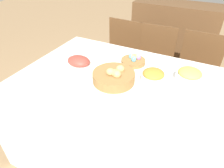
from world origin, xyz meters
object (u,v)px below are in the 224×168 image
pineapple_bowl (189,76)px  fork (69,106)px  chair_far_right (195,73)px  chair_far_center (152,63)px  carrot_bowl (153,76)px  dinner_plate (90,114)px  drinking_cup (137,107)px  knife (112,122)px  spoon (117,124)px  bread_basket (114,77)px  butter_dish (76,85)px  chair_far_left (120,56)px  ham_platter (79,62)px  sideboard (173,37)px  egg_basket (133,60)px

pineapple_bowl → fork: pineapple_bowl is taller
chair_far_right → fork: chair_far_right is taller
chair_far_center → carrot_bowl: bearing=-77.1°
pineapple_bowl → dinner_plate: bearing=-126.8°
carrot_bowl → dinner_plate: carrot_bowl is taller
pineapple_bowl → drinking_cup: 0.54m
pineapple_bowl → carrot_bowl: pineapple_bowl is taller
knife → spoon: 0.03m
chair_far_center → pineapple_bowl: 0.85m
carrot_bowl → dinner_plate: (-0.23, -0.52, -0.04)m
bread_basket → drinking_cup: (0.27, -0.23, 0.00)m
knife → butter_dish: (-0.39, 0.19, 0.01)m
chair_far_right → drinking_cup: (-0.26, -1.13, 0.33)m
dinner_plate → butter_dish: bearing=141.1°
chair_far_left → spoon: chair_far_left is taller
ham_platter → butter_dish: size_ratio=3.03×
bread_basket → pineapple_bowl: 0.56m
dinner_plate → drinking_cup: drinking_cup is taller
bread_basket → knife: bread_basket is taller
sideboard → egg_basket: sideboard is taller
pineapple_bowl → butter_dish: 0.84m
egg_basket → ham_platter: egg_basket is taller
fork → knife: 0.31m
sideboard → spoon: 2.19m
chair_far_left → knife: 1.42m
egg_basket → fork: bearing=-102.5°
sideboard → pineapple_bowl: size_ratio=5.80×
chair_far_left → fork: bearing=-77.1°
dinner_plate → chair_far_left: bearing=106.7°
chair_far_left → drinking_cup: (0.63, -1.13, 0.33)m
bread_basket → ham_platter: size_ratio=1.01×
fork → drinking_cup: size_ratio=1.88×
knife → spoon: same height
chair_far_left → egg_basket: size_ratio=4.32×
sideboard → butter_dish: sideboard is taller
egg_basket → carrot_bowl: 0.30m
spoon → butter_dish: (-0.42, 0.19, 0.01)m
dinner_plate → drinking_cup: (0.25, 0.14, 0.04)m
pineapple_bowl → knife: 0.71m
ham_platter → pineapple_bowl: 0.89m
sideboard → knife: (0.09, -2.17, 0.30)m
sideboard → egg_basket: size_ratio=5.61×
bread_basket → chair_far_center: bearing=86.7°
chair_far_right → sideboard: bearing=118.7°
egg_basket → drinking_cup: (0.25, -0.56, 0.02)m
chair_far_center → egg_basket: 0.65m
sideboard → carrot_bowl: size_ratio=6.15×
chair_far_center → spoon: chair_far_center is taller
chair_far_right → chair_far_left: same height
sideboard → dinner_plate: bearing=-91.7°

